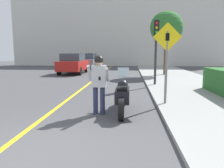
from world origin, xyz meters
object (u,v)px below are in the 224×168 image
motorcycle (123,96)px  parked_car_red (73,63)px  person_biker (99,79)px  crossing_sign (167,55)px  parked_car_grey (88,61)px  street_tree (166,28)px  traffic_light (156,40)px

motorcycle → parked_car_red: 12.41m
person_biker → crossing_sign: crossing_sign is taller
motorcycle → parked_car_red: size_ratio=0.54×
parked_car_red → parked_car_grey: (0.19, 5.42, 0.00)m
street_tree → parked_car_red: street_tree is taller
parked_car_red → parked_car_grey: 5.42m
motorcycle → person_biker: 0.90m
traffic_light → parked_car_grey: traffic_light is taller
parked_car_grey → crossing_sign: bearing=-70.6°
parked_car_red → parked_car_grey: bearing=88.0°
parked_car_red → person_biker: bearing=-72.1°
person_biker → crossing_sign: 2.42m
motorcycle → traffic_light: size_ratio=0.69×
parked_car_grey → traffic_light: bearing=-63.8°
crossing_sign → traffic_light: (0.14, 4.32, 0.73)m
motorcycle → parked_car_grey: 17.52m
parked_car_grey → street_tree: bearing=-41.9°
parked_car_red → traffic_light: bearing=-46.9°
street_tree → parked_car_grey: size_ratio=1.12×
crossing_sign → parked_car_red: size_ratio=0.62×
street_tree → crossing_sign: bearing=-98.7°
crossing_sign → parked_car_red: 12.27m
person_biker → traffic_light: (2.18, 5.46, 1.37)m
traffic_light → crossing_sign: bearing=-91.9°
person_biker → parked_car_red: bearing=107.9°
person_biker → parked_car_grey: parked_car_grey is taller
person_biker → street_tree: (3.52, 10.86, 2.54)m
street_tree → parked_car_grey: street_tree is taller
street_tree → person_biker: bearing=-108.0°
person_biker → parked_car_grey: 17.68m
parked_car_red → street_tree: bearing=-7.9°
motorcycle → parked_car_grey: size_ratio=0.54×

